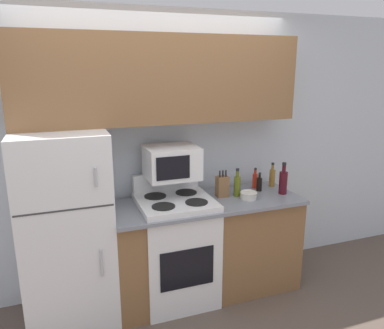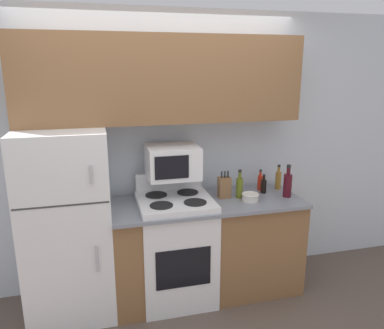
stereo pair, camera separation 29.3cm
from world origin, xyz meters
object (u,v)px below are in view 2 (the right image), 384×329
(refrigerator, at_px, (68,225))
(bottle_hot_sauce, at_px, (260,182))
(bowl, at_px, (250,197))
(bottle_olive_oil, at_px, (239,187))
(knife_block, at_px, (224,187))
(bottle_vinegar, at_px, (278,179))
(bottle_wine_red, at_px, (288,184))
(microwave, at_px, (173,162))
(stove, at_px, (176,247))
(bottle_soy_sauce, at_px, (264,186))

(refrigerator, bearing_deg, bottle_hot_sauce, 4.73)
(bowl, relative_size, bottle_olive_oil, 0.59)
(knife_block, height_order, bowl, knife_block)
(refrigerator, height_order, bottle_vinegar, refrigerator)
(bottle_wine_red, bearing_deg, bottle_olive_oil, 168.57)
(microwave, xyz_separation_m, bottle_hot_sauce, (0.87, 0.07, -0.27))
(stove, distance_m, bottle_soy_sauce, 0.99)
(bottle_wine_red, bearing_deg, microwave, 170.62)
(microwave, bearing_deg, bottle_hot_sauce, 4.90)
(microwave, bearing_deg, bowl, -15.96)
(knife_block, height_order, bottle_wine_red, bottle_wine_red)
(bottle_wine_red, bearing_deg, knife_block, 167.56)
(bottle_vinegar, bearing_deg, refrigerator, -176.20)
(bottle_vinegar, bearing_deg, stove, -171.18)
(stove, bearing_deg, bottle_soy_sauce, 5.57)
(microwave, height_order, bowl, microwave)
(microwave, relative_size, bottle_olive_oil, 1.71)
(refrigerator, relative_size, bottle_olive_oil, 6.12)
(bottle_vinegar, bearing_deg, knife_block, -170.03)
(knife_block, bearing_deg, bottle_wine_red, -12.44)
(bowl, relative_size, bottle_soy_sauce, 0.86)
(bottle_soy_sauce, bearing_deg, knife_block, -176.53)
(bottle_hot_sauce, bearing_deg, knife_block, -163.53)
(refrigerator, distance_m, knife_block, 1.38)
(bottle_hot_sauce, bearing_deg, refrigerator, -175.27)
(knife_block, distance_m, bottle_wine_red, 0.58)
(microwave, xyz_separation_m, bowl, (0.66, -0.19, -0.32))
(bottle_wine_red, xyz_separation_m, bottle_hot_sauce, (-0.16, 0.24, -0.04))
(bottle_soy_sauce, bearing_deg, microwave, 178.59)
(microwave, relative_size, bottle_wine_red, 1.48)
(bottle_vinegar, distance_m, bottle_hot_sauce, 0.18)
(stove, distance_m, bottle_wine_red, 1.16)
(bowl, relative_size, bottle_hot_sauce, 0.77)
(stove, bearing_deg, microwave, 87.95)
(refrigerator, relative_size, bowl, 10.32)
(stove, height_order, knife_block, knife_block)
(bottle_soy_sauce, bearing_deg, bottle_vinegar, 22.75)
(bottle_soy_sauce, bearing_deg, bottle_wine_red, -42.04)
(bottle_wine_red, distance_m, bottle_vinegar, 0.23)
(bottle_olive_oil, distance_m, bottle_soy_sauce, 0.28)
(knife_block, distance_m, bowl, 0.25)
(stove, distance_m, bowl, 0.80)
(bottle_soy_sauce, distance_m, bottle_hot_sauce, 0.10)
(refrigerator, distance_m, microwave, 1.01)
(refrigerator, height_order, stove, refrigerator)
(bowl, xyz_separation_m, bottle_olive_oil, (-0.06, 0.11, 0.07))
(bottle_soy_sauce, relative_size, bottle_vinegar, 0.75)
(stove, xyz_separation_m, bottle_olive_oil, (0.60, 0.02, 0.51))
(bottle_olive_oil, distance_m, bottle_vinegar, 0.48)
(bottle_wine_red, bearing_deg, bottle_vinegar, 83.97)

